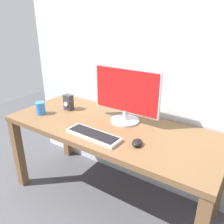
{
  "coord_description": "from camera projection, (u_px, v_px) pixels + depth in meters",
  "views": [
    {
      "loc": [
        0.92,
        -1.35,
        1.53
      ],
      "look_at": [
        0.02,
        0.0,
        0.84
      ],
      "focal_mm": 37.16,
      "sensor_mm": 36.0,
      "label": 1
    }
  ],
  "objects": [
    {
      "name": "monitor",
      "position": [
        126.0,
        95.0,
        1.81
      ],
      "size": [
        0.56,
        0.23,
        0.44
      ],
      "color": "silver",
      "rests_on": "desk"
    },
    {
      "name": "desk",
      "position": [
        110.0,
        137.0,
        1.85
      ],
      "size": [
        1.71,
        0.71,
        0.72
      ],
      "color": "brown",
      "rests_on": "ground_plane"
    },
    {
      "name": "coffee_mug",
      "position": [
        41.0,
        108.0,
        2.01
      ],
      "size": [
        0.08,
        0.08,
        0.11
      ],
      "primitive_type": "cylinder",
      "color": "#337FD8",
      "rests_on": "desk"
    },
    {
      "name": "audio_controller",
      "position": [
        68.0,
        102.0,
        2.09
      ],
      "size": [
        0.07,
        0.07,
        0.14
      ],
      "color": "#333338",
      "rests_on": "desk"
    },
    {
      "name": "ground_plane",
      "position": [
        110.0,
        197.0,
        2.1
      ],
      "size": [
        6.0,
        6.0,
        0.0
      ],
      "primitive_type": "plane",
      "color": "#4C4C51"
    },
    {
      "name": "keyboard_primary",
      "position": [
        93.0,
        135.0,
        1.65
      ],
      "size": [
        0.42,
        0.15,
        0.03
      ],
      "color": "silver",
      "rests_on": "desk"
    },
    {
      "name": "mouse",
      "position": [
        137.0,
        143.0,
        1.54
      ],
      "size": [
        0.09,
        0.11,
        0.04
      ],
      "primitive_type": "ellipsoid",
      "rotation": [
        0.0,
        0.0,
        0.25
      ],
      "color": "black",
      "rests_on": "desk"
    },
    {
      "name": "wall_back",
      "position": [
        138.0,
        18.0,
        1.81
      ],
      "size": [
        2.38,
        0.04,
        3.0
      ],
      "primitive_type": "cube",
      "color": "silver",
      "rests_on": "ground_plane"
    }
  ]
}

